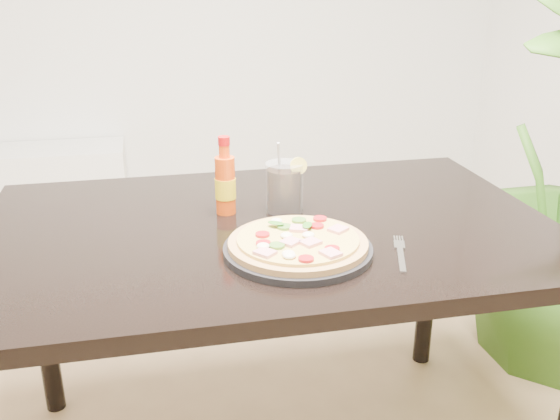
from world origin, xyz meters
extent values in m
cube|color=black|center=(0.31, 0.24, 0.73)|extent=(1.40, 0.90, 0.04)
cylinder|color=black|center=(-0.33, 0.63, 0.35)|extent=(0.06, 0.06, 0.71)
cylinder|color=black|center=(0.95, 0.63, 0.35)|extent=(0.06, 0.06, 0.71)
cylinder|color=black|center=(0.34, 0.06, 0.76)|extent=(0.33, 0.33, 0.02)
cylinder|color=tan|center=(0.34, 0.06, 0.77)|extent=(0.31, 0.31, 0.01)
cylinder|color=#E3D163|center=(0.34, 0.06, 0.78)|extent=(0.27, 0.27, 0.01)
cube|color=pink|center=(0.44, 0.08, 0.79)|extent=(0.05, 0.05, 0.01)
cube|color=pink|center=(0.32, 0.03, 0.79)|extent=(0.05, 0.05, 0.01)
cube|color=pink|center=(0.36, 0.02, 0.79)|extent=(0.05, 0.05, 0.01)
cube|color=pink|center=(0.38, -0.04, 0.79)|extent=(0.05, 0.05, 0.01)
cube|color=pink|center=(0.35, 0.10, 0.79)|extent=(0.05, 0.05, 0.01)
cube|color=pink|center=(0.25, -0.01, 0.79)|extent=(0.05, 0.05, 0.01)
cylinder|color=#B21218|center=(0.41, 0.15, 0.79)|extent=(0.03, 0.03, 0.01)
cylinder|color=#B21218|center=(0.39, 0.11, 0.79)|extent=(0.03, 0.03, 0.01)
cylinder|color=#B21218|center=(0.26, 0.04, 0.79)|extent=(0.03, 0.03, 0.01)
cylinder|color=#B21218|center=(0.33, -0.05, 0.79)|extent=(0.03, 0.03, 0.01)
cylinder|color=#B21218|center=(0.39, -0.02, 0.79)|extent=(0.03, 0.03, 0.01)
cylinder|color=#B21218|center=(0.26, 0.09, 0.79)|extent=(0.03, 0.03, 0.01)
cylinder|color=#497C29|center=(0.32, 0.12, 0.79)|extent=(0.03, 0.03, 0.01)
cylinder|color=#497C29|center=(0.36, 0.15, 0.79)|extent=(0.03, 0.03, 0.01)
cylinder|color=#497C29|center=(0.28, 0.02, 0.79)|extent=(0.03, 0.03, 0.01)
ellipsoid|color=white|center=(0.25, 0.02, 0.79)|extent=(0.03, 0.03, 0.01)
ellipsoid|color=white|center=(0.30, -0.03, 0.79)|extent=(0.03, 0.03, 0.01)
ellipsoid|color=white|center=(0.31, 0.07, 0.79)|extent=(0.03, 0.03, 0.01)
ellipsoid|color=white|center=(0.36, 0.06, 0.79)|extent=(0.03, 0.03, 0.01)
ellipsoid|color=white|center=(0.31, 0.16, 0.79)|extent=(0.03, 0.03, 0.01)
ellipsoid|color=white|center=(0.30, -0.03, 0.79)|extent=(0.03, 0.03, 0.01)
ellipsoid|color=#2F731B|center=(0.30, 0.13, 0.80)|extent=(0.05, 0.04, 0.00)
ellipsoid|color=#2F731B|center=(0.37, 0.10, 0.80)|extent=(0.04, 0.05, 0.00)
cylinder|color=#E5490D|center=(0.22, 0.34, 0.82)|extent=(0.06, 0.06, 0.15)
cylinder|color=yellow|center=(0.22, 0.34, 0.82)|extent=(0.05, 0.05, 0.05)
cylinder|color=#E5490D|center=(0.22, 0.34, 0.91)|extent=(0.03, 0.03, 0.03)
cylinder|color=red|center=(0.22, 0.34, 0.94)|extent=(0.03, 0.03, 0.02)
cylinder|color=black|center=(0.37, 0.32, 0.81)|extent=(0.09, 0.09, 0.11)
cylinder|color=silver|center=(0.37, 0.32, 0.81)|extent=(0.10, 0.10, 0.13)
cylinder|color=#F2E059|center=(0.40, 0.30, 0.88)|extent=(0.04, 0.01, 0.04)
cylinder|color=#B2B2B7|center=(0.36, 0.33, 0.85)|extent=(0.03, 0.06, 0.17)
cube|color=silver|center=(0.55, -0.03, 0.75)|extent=(0.05, 0.12, 0.00)
cube|color=silver|center=(0.57, 0.05, 0.75)|extent=(0.04, 0.05, 0.00)
cube|color=silver|center=(0.57, 0.08, 0.75)|extent=(0.01, 0.03, 0.00)
cube|color=silver|center=(0.58, 0.08, 0.75)|extent=(0.01, 0.03, 0.00)
cube|color=silver|center=(0.59, 0.08, 0.75)|extent=(0.01, 0.03, 0.00)
cube|color=silver|center=(0.59, 0.08, 0.75)|extent=(0.01, 0.03, 0.00)
cylinder|color=brown|center=(1.46, 0.59, 0.11)|extent=(0.28, 0.28, 0.22)
camera|label=1|loc=(0.04, -1.16, 1.33)|focal=40.00mm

